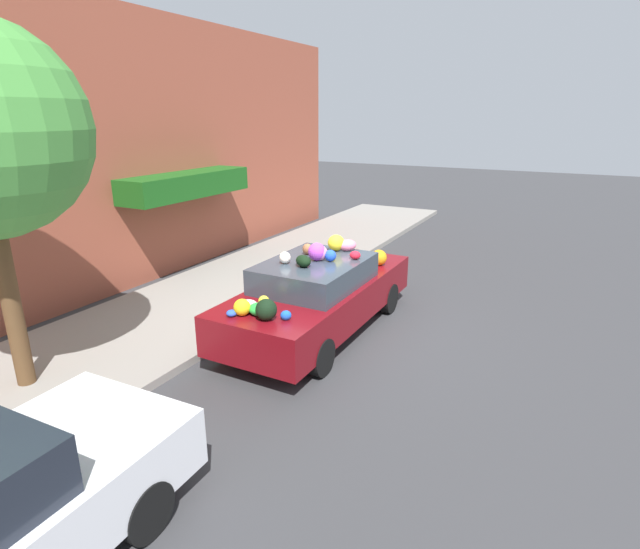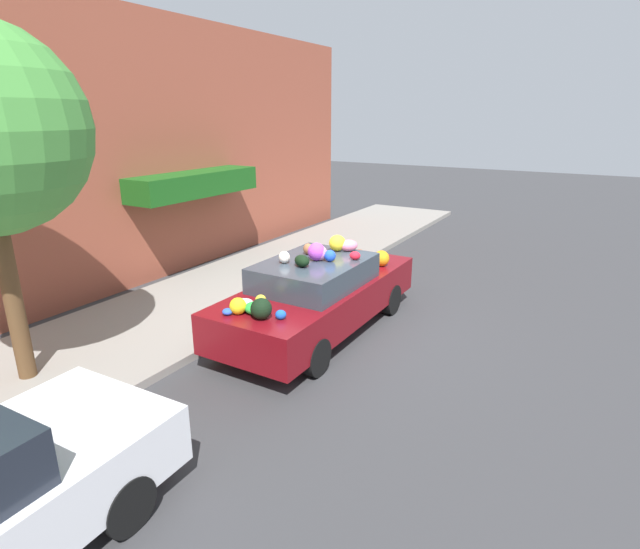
{
  "view_description": "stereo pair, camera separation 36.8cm",
  "coord_description": "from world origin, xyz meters",
  "views": [
    {
      "loc": [
        -7.36,
        -3.95,
        3.76
      ],
      "look_at": [
        0.0,
        -0.04,
        1.07
      ],
      "focal_mm": 28.0,
      "sensor_mm": 36.0,
      "label": 1
    },
    {
      "loc": [
        -7.18,
        -4.27,
        3.76
      ],
      "look_at": [
        0.0,
        -0.04,
        1.07
      ],
      "focal_mm": 28.0,
      "sensor_mm": 36.0,
      "label": 2
    }
  ],
  "objects": [
    {
      "name": "building_facade",
      "position": [
        0.08,
        4.92,
        2.92
      ],
      "size": [
        18.0,
        1.2,
        5.92
      ],
      "color": "#9E4C38",
      "rests_on": "ground"
    },
    {
      "name": "ground_plane",
      "position": [
        0.0,
        0.0,
        0.0
      ],
      "size": [
        60.0,
        60.0,
        0.0
      ],
      "primitive_type": "plane",
      "color": "#38383A"
    },
    {
      "name": "art_car",
      "position": [
        -0.03,
        -0.04,
        0.74
      ],
      "size": [
        4.58,
        1.77,
        1.68
      ],
      "rotation": [
        0.0,
        0.0,
        -0.01
      ],
      "color": "maroon",
      "rests_on": "ground"
    },
    {
      "name": "sidewalk_curb",
      "position": [
        0.0,
        2.7,
        0.07
      ],
      "size": [
        24.0,
        3.2,
        0.13
      ],
      "color": "gray",
      "rests_on": "ground"
    },
    {
      "name": "fire_hydrant",
      "position": [
        1.63,
        1.51,
        0.48
      ],
      "size": [
        0.2,
        0.2,
        0.7
      ],
      "color": "red",
      "rests_on": "sidewalk_curb"
    }
  ]
}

